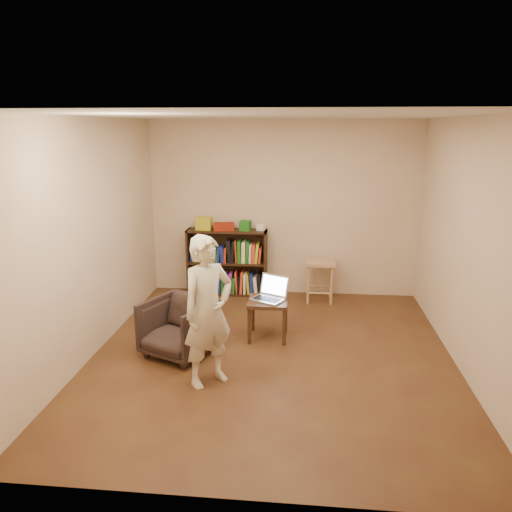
# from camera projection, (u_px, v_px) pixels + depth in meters

# --- Properties ---
(floor) EXTENTS (4.50, 4.50, 0.00)m
(floor) POSITION_uv_depth(u_px,v_px,m) (272.00, 356.00, 5.60)
(floor) COLOR #442015
(floor) RESTS_ON ground
(ceiling) EXTENTS (4.50, 4.50, 0.00)m
(ceiling) POSITION_uv_depth(u_px,v_px,m) (274.00, 116.00, 4.94)
(ceiling) COLOR silver
(ceiling) RESTS_ON wall_back
(wall_back) EXTENTS (4.00, 0.00, 4.00)m
(wall_back) POSITION_uv_depth(u_px,v_px,m) (283.00, 209.00, 7.44)
(wall_back) COLOR beige
(wall_back) RESTS_ON floor
(wall_left) EXTENTS (0.00, 4.50, 4.50)m
(wall_left) POSITION_uv_depth(u_px,v_px,m) (91.00, 239.00, 5.47)
(wall_left) COLOR beige
(wall_left) RESTS_ON floor
(wall_right) EXTENTS (0.00, 4.50, 4.50)m
(wall_right) POSITION_uv_depth(u_px,v_px,m) (469.00, 248.00, 5.08)
(wall_right) COLOR beige
(wall_right) RESTS_ON floor
(bookshelf) EXTENTS (1.20, 0.30, 1.00)m
(bookshelf) POSITION_uv_depth(u_px,v_px,m) (227.00, 266.00, 7.59)
(bookshelf) COLOR black
(bookshelf) RESTS_ON floor
(box_yellow) EXTENTS (0.23, 0.17, 0.19)m
(box_yellow) POSITION_uv_depth(u_px,v_px,m) (204.00, 223.00, 7.43)
(box_yellow) COLOR gold
(box_yellow) RESTS_ON bookshelf
(red_cloth) EXTENTS (0.33, 0.27, 0.10)m
(red_cloth) POSITION_uv_depth(u_px,v_px,m) (224.00, 227.00, 7.42)
(red_cloth) COLOR maroon
(red_cloth) RESTS_ON bookshelf
(box_green) EXTENTS (0.17, 0.17, 0.15)m
(box_green) POSITION_uv_depth(u_px,v_px,m) (245.00, 226.00, 7.37)
(box_green) COLOR #1F671B
(box_green) RESTS_ON bookshelf
(box_white) EXTENTS (0.13, 0.13, 0.09)m
(box_white) POSITION_uv_depth(u_px,v_px,m) (261.00, 227.00, 7.40)
(box_white) COLOR white
(box_white) RESTS_ON bookshelf
(stool) EXTENTS (0.42, 0.42, 0.61)m
(stool) POSITION_uv_depth(u_px,v_px,m) (320.00, 268.00, 7.26)
(stool) COLOR tan
(stool) RESTS_ON floor
(armchair) EXTENTS (0.92, 0.93, 0.64)m
(armchair) POSITION_uv_depth(u_px,v_px,m) (179.00, 327.00, 5.57)
(armchair) COLOR #312321
(armchair) RESTS_ON floor
(side_table) EXTENTS (0.47, 0.47, 0.48)m
(side_table) POSITION_uv_depth(u_px,v_px,m) (268.00, 306.00, 5.98)
(side_table) COLOR black
(side_table) RESTS_ON floor
(laptop) EXTENTS (0.48, 0.47, 0.27)m
(laptop) POSITION_uv_depth(u_px,v_px,m) (270.00, 294.00, 5.98)
(laptop) COLOR silver
(laptop) RESTS_ON side_table
(person) EXTENTS (0.65, 0.65, 1.51)m
(person) POSITION_uv_depth(u_px,v_px,m) (208.00, 311.00, 4.84)
(person) COLOR beige
(person) RESTS_ON floor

